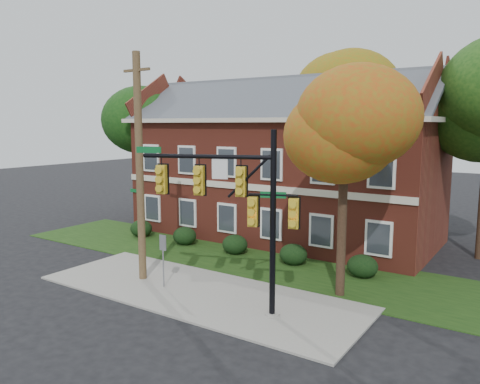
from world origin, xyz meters
The scene contains 15 objects.
ground centered at (0.00, 0.00, 0.00)m, with size 120.00×120.00×0.00m, color black.
sidewalk centered at (0.00, 1.00, 0.04)m, with size 14.00×5.00×0.08m, color gray.
grass_strip centered at (0.00, 6.00, 0.02)m, with size 30.00×6.00×0.04m, color #193811.
apartment_building centered at (-2.00, 11.95, 4.99)m, with size 18.80×8.80×9.74m.
hedge_far_left centered at (-9.00, 6.70, 0.53)m, with size 1.40×1.26×1.05m, color black.
hedge_left centered at (-5.50, 6.70, 0.53)m, with size 1.40×1.26×1.05m, color black.
hedge_center centered at (-2.00, 6.70, 0.53)m, with size 1.40×1.26×1.05m, color black.
hedge_right centered at (1.50, 6.70, 0.53)m, with size 1.40×1.26×1.05m, color black.
hedge_far_right centered at (5.00, 6.70, 0.53)m, with size 1.40×1.26×1.05m, color black.
tree_near_right centered at (5.22, 3.87, 6.67)m, with size 4.50×4.25×8.58m.
tree_left_rear centered at (-11.73, 10.84, 6.68)m, with size 5.40×5.10×8.88m.
tree_far_rear centered at (-0.66, 19.79, 8.84)m, with size 6.84×6.46×11.52m.
traffic_signal centered at (2.65, 0.16, 4.17)m, with size 5.70×2.25×6.72m.
utility_pole centered at (-3.06, 0.94, 5.03)m, with size 1.55×0.35×9.92m.
sign_post centered at (-1.50, 0.62, 1.58)m, with size 0.34×0.07×2.32m.
Camera 1 is at (11.69, -13.42, 6.90)m, focal length 35.00 mm.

